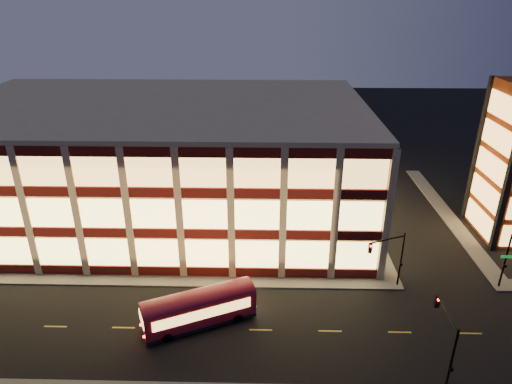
{
  "coord_description": "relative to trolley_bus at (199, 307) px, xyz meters",
  "views": [
    {
      "loc": [
        10.34,
        -37.17,
        27.09
      ],
      "look_at": [
        9.25,
        8.0,
        6.85
      ],
      "focal_mm": 32.0,
      "sensor_mm": 36.0,
      "label": 1
    }
  ],
  "objects": [
    {
      "name": "sidewalk_office_south",
      "position": [
        -7.61,
        6.3,
        -1.77
      ],
      "size": [
        54.0,
        2.0,
        0.15
      ],
      "primitive_type": "cube",
      "color": "#514F4C",
      "rests_on": "ground"
    },
    {
      "name": "traffic_signal_near",
      "position": [
        18.89,
        -5.73,
        2.29
      ],
      "size": [
        0.32,
        4.45,
        6.0
      ],
      "color": "black",
      "rests_on": "ground"
    },
    {
      "name": "ground",
      "position": [
        -4.61,
        5.3,
        -1.84
      ],
      "size": [
        200.0,
        200.0,
        0.0
      ],
      "primitive_type": "plane",
      "color": "black",
      "rests_on": "ground"
    },
    {
      "name": "sidewalk_tower_west",
      "position": [
        29.39,
        22.3,
        -1.77
      ],
      "size": [
        2.0,
        30.0,
        0.15
      ],
      "primitive_type": "cube",
      "color": "#514F4C",
      "rests_on": "ground"
    },
    {
      "name": "office_building",
      "position": [
        -7.53,
        22.21,
        5.41
      ],
      "size": [
        50.45,
        30.45,
        14.5
      ],
      "color": "tan",
      "rests_on": "ground"
    },
    {
      "name": "sidewalk_office_east",
      "position": [
        18.39,
        22.3,
        -1.77
      ],
      "size": [
        2.0,
        30.0,
        0.15
      ],
      "primitive_type": "cube",
      "color": "#514F4C",
      "rests_on": "ground"
    },
    {
      "name": "traffic_signal_far",
      "position": [
        17.6,
        5.53,
        2.27
      ],
      "size": [
        3.79,
        1.87,
        6.0
      ],
      "color": "black",
      "rests_on": "ground"
    },
    {
      "name": "trolley_bus",
      "position": [
        0.0,
        0.0,
        0.0
      ],
      "size": [
        9.95,
        6.29,
        3.32
      ],
      "rotation": [
        0.0,
        0.0,
        0.43
      ],
      "color": "maroon",
      "rests_on": "ground"
    }
  ]
}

